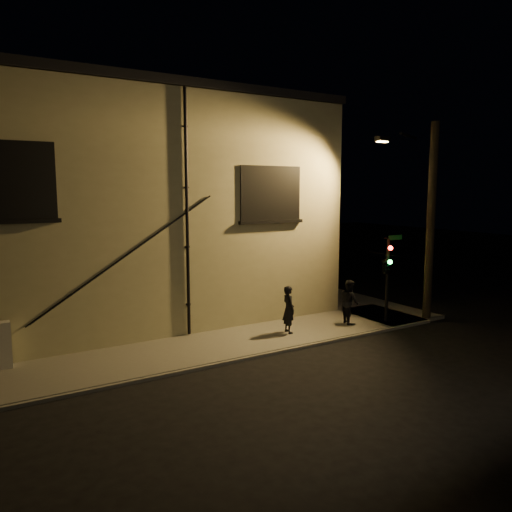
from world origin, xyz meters
TOP-DOWN VIEW (x-y plane):
  - ground at (0.00, 0.00)m, footprint 90.00×90.00m
  - sidewalk at (1.22, 4.39)m, footprint 21.00×16.00m
  - building at (-3.00, 8.99)m, footprint 16.20×12.23m
  - pedestrian_a at (1.30, 1.35)m, footprint 0.48×0.66m
  - pedestrian_b at (3.98, 1.17)m, footprint 0.84×0.96m
  - traffic_signal at (5.20, 0.56)m, footprint 1.18×1.92m
  - streetlamp_pole at (7.07, 0.26)m, footprint 2.05×1.40m

SIDE VIEW (x-z plane):
  - ground at x=0.00m, z-range 0.00..0.00m
  - sidewalk at x=1.22m, z-range 0.00..0.12m
  - pedestrian_b at x=3.98m, z-range 0.12..1.78m
  - pedestrian_a at x=1.30m, z-range 0.12..1.80m
  - traffic_signal at x=5.20m, z-range 0.68..3.98m
  - streetlamp_pole at x=7.07m, z-range 0.20..7.87m
  - building at x=-3.00m, z-range 0.00..8.80m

